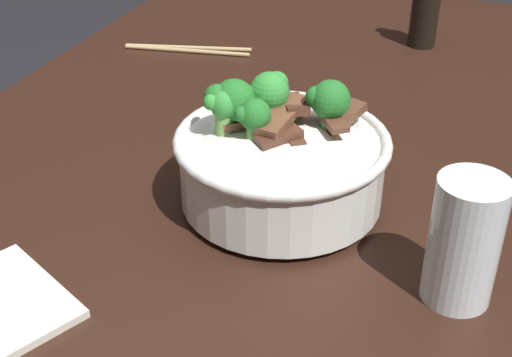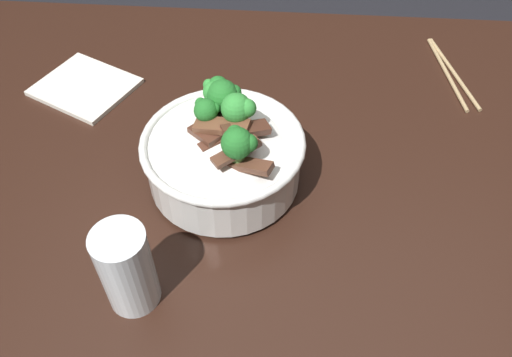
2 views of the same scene
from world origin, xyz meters
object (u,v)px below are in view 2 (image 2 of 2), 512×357
Objects in this scene: folded_napkin at (85,87)px; chopsticks_pair at (450,73)px; rice_bowl at (224,152)px; drinking_glass at (127,271)px.

chopsticks_pair is at bearing 7.87° from folded_napkin.
drinking_glass is at bearing -114.35° from rice_bowl.
drinking_glass is 0.79× the size of folded_napkin.
folded_napkin is (-0.27, 0.20, -0.06)m from rice_bowl.
drinking_glass reaches higher than folded_napkin.
chopsticks_pair is (0.47, 0.49, -0.05)m from drinking_glass.
folded_napkin is (-0.65, -0.09, 0.00)m from chopsticks_pair.
drinking_glass is 0.68m from chopsticks_pair.
rice_bowl is at bearing -142.87° from chopsticks_pair.
drinking_glass reaches higher than chopsticks_pair.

